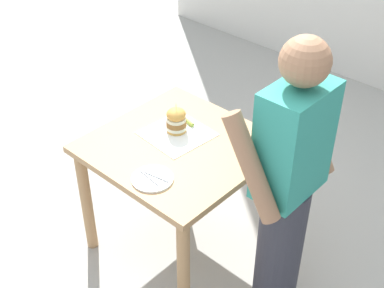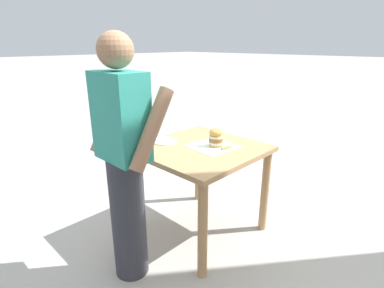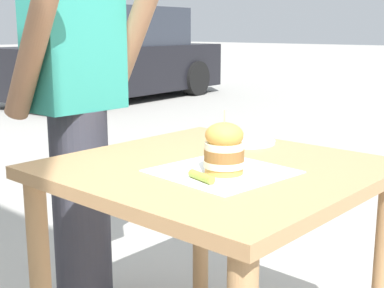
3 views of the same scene
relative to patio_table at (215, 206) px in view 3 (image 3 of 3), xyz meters
The scene contains 7 objects.
patio_table is the anchor object (origin of this frame).
serving_paper 0.18m from the patio_table, 129.09° to the right, with size 0.35×0.35×0.00m, color white.
sandwich 0.25m from the patio_table, 129.55° to the right, with size 0.12×0.12×0.19m.
pickle_spear 0.27m from the patio_table, 151.03° to the right, with size 0.02×0.02×0.10m, color #8EA83D.
side_plate_with_forks 0.37m from the patio_table, 19.93° to the left, with size 0.22×0.22×0.02m.
diner_across_table 0.76m from the patio_table, 89.29° to the left, with size 0.55×0.35×1.69m.
parked_car_mid_block 8.00m from the patio_table, 52.06° to the left, with size 4.34×2.13×1.60m.
Camera 3 is at (-1.28, -1.04, 1.22)m, focal length 50.00 mm.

